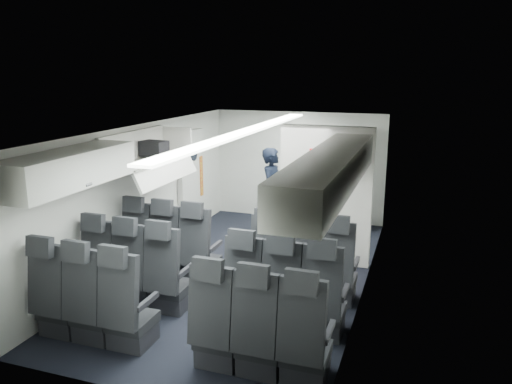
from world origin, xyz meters
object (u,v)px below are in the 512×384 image
Objects in this scene: galley_unit at (344,178)px; carry_on_bag at (154,148)px; seat_row_mid at (207,287)px; seat_row_rear at (171,321)px; flight_attendant at (273,193)px; seat_row_front at (234,260)px; boarding_door at (192,181)px.

carry_on_bag reaches higher than galley_unit.
seat_row_mid is 1.00× the size of seat_row_rear.
carry_on_bag is at bearing -129.85° from galley_unit.
galley_unit is (0.95, 4.15, 0.55)m from seat_row_mid.
flight_attendant reaches higher than seat_row_rear.
boarding_door is (-1.64, 2.09, 0.55)m from seat_row_front.
flight_attendant is at bearing -138.38° from galley_unit.
seat_row_front and seat_row_rear have the same top height.
boarding_door is at bearing 102.51° from flight_attendant.
galley_unit is (0.95, 5.05, 0.55)m from seat_row_rear.
seat_row_front is at bearing -106.28° from galley_unit.
carry_on_bag reaches higher than seat_row_mid.
boarding_door is 1.15× the size of flight_attendant.
seat_row_front is at bearing 90.00° from seat_row_mid.
seat_row_mid is 1.79× the size of boarding_door.
galley_unit is 2.84m from boarding_door.
boarding_door is 1.51m from flight_attendant.
carry_on_bag is (-1.41, 1.33, 1.41)m from seat_row_mid.
seat_row_front is 1.00× the size of seat_row_mid.
galley_unit is at bearing 24.28° from boarding_door.
seat_row_rear is 4.25m from boarding_door.
galley_unit is (0.95, 3.25, 0.55)m from seat_row_front.
seat_row_rear is at bearing -172.84° from flight_attendant.
galley_unit is at bearing -43.27° from flight_attendant.
galley_unit is at bearing 77.12° from seat_row_mid.
seat_row_mid is 3.45m from boarding_door.
seat_row_rear is (0.00, -0.90, 0.00)m from seat_row_mid.
seat_row_rear is at bearing -67.13° from boarding_door.
seat_row_rear is (0.00, -1.80, 0.00)m from seat_row_front.
seat_row_rear is 1.75× the size of galley_unit.
carry_on_bag reaches higher than seat_row_rear.
boarding_door is (-1.64, 2.99, 0.55)m from seat_row_mid.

